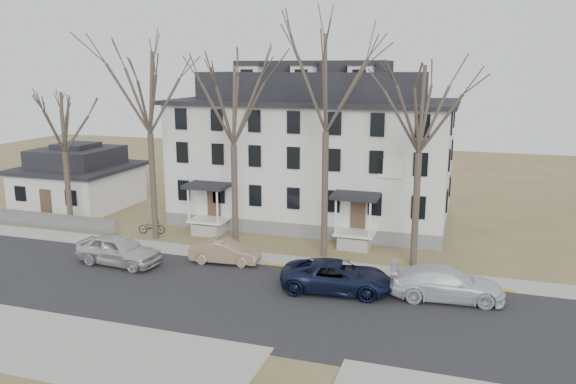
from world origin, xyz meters
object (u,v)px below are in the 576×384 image
(tree_center, at_px, (327,76))
(tree_bungalow, at_px, (62,118))
(small_house, at_px, (79,180))
(bicycle_left, at_px, (152,227))
(tree_far_left, at_px, (148,87))
(tree_mid_right, at_px, (421,103))
(car_tan, at_px, (225,252))
(car_white, at_px, (446,284))
(car_navy, at_px, (337,277))
(car_silver, at_px, (119,250))
(boarding_house, at_px, (313,151))
(tree_mid_left, at_px, (233,100))

(tree_center, xyz_separation_m, tree_bungalow, (-19.00, 0.00, -2.97))
(small_house, distance_m, bicycle_left, 11.70)
(tree_far_left, height_order, tree_bungalow, tree_far_left)
(tree_far_left, distance_m, tree_mid_right, 17.52)
(car_tan, bearing_deg, tree_far_left, 58.75)
(tree_bungalow, distance_m, car_white, 27.96)
(car_navy, bearing_deg, car_silver, 84.09)
(small_house, height_order, car_navy, small_house)
(tree_center, bearing_deg, boarding_house, 110.20)
(small_house, height_order, tree_bungalow, tree_bungalow)
(tree_far_left, height_order, car_white, tree_far_left)
(car_silver, bearing_deg, car_white, -82.69)
(tree_bungalow, bearing_deg, small_house, 122.84)
(tree_center, relative_size, tree_mid_right, 1.15)
(tree_mid_left, bearing_deg, car_navy, -33.70)
(tree_mid_left, distance_m, car_white, 16.84)
(boarding_house, bearing_deg, car_silver, -121.48)
(tree_mid_left, height_order, tree_mid_right, same)
(car_white, bearing_deg, car_tan, 76.70)
(small_house, xyz_separation_m, car_white, (30.59, -10.87, -1.42))
(car_silver, height_order, car_white, car_silver)
(tree_mid_right, height_order, car_navy, tree_mid_right)
(tree_bungalow, bearing_deg, car_white, -9.96)
(small_house, height_order, car_tan, small_house)
(boarding_house, bearing_deg, tree_far_left, -137.82)
(boarding_house, distance_m, bicycle_left, 13.18)
(car_navy, relative_size, bicycle_left, 3.06)
(tree_bungalow, height_order, car_white, tree_bungalow)
(tree_center, bearing_deg, car_navy, -68.90)
(boarding_house, distance_m, tree_center, 10.39)
(tree_mid_right, distance_m, car_white, 10.16)
(car_silver, bearing_deg, tree_mid_left, -39.31)
(car_tan, height_order, car_navy, car_navy)
(tree_mid_right, relative_size, bicycle_left, 6.70)
(tree_bungalow, bearing_deg, car_silver, -34.67)
(tree_far_left, xyz_separation_m, car_navy, (14.08, -5.39, -9.54))
(car_tan, bearing_deg, tree_bungalow, 71.10)
(car_tan, xyz_separation_m, car_white, (12.92, -1.50, 0.13))
(boarding_house, relative_size, car_tan, 4.94)
(tree_mid_right, bearing_deg, tree_bungalow, 180.00)
(boarding_house, distance_m, car_silver, 16.45)
(car_silver, bearing_deg, tree_far_left, 13.05)
(boarding_house, bearing_deg, bicycle_left, -142.99)
(tree_mid_right, height_order, car_silver, tree_mid_right)
(tree_mid_left, bearing_deg, car_silver, -134.56)
(bicycle_left, bearing_deg, small_house, 47.23)
(tree_mid_left, height_order, car_silver, tree_mid_left)
(boarding_house, relative_size, bicycle_left, 10.95)
(boarding_house, height_order, tree_mid_left, tree_mid_left)
(small_house, height_order, tree_mid_left, tree_mid_left)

